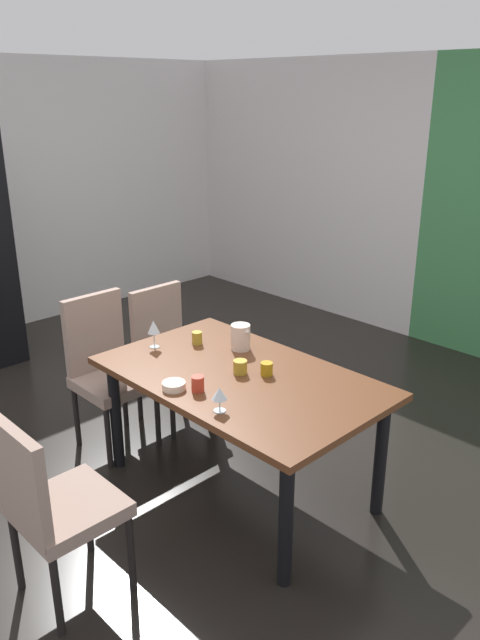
{
  "coord_description": "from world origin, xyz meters",
  "views": [
    {
      "loc": [
        2.96,
        -2.38,
        2.25
      ],
      "look_at": [
        0.28,
        0.23,
        0.85
      ],
      "focal_mm": 35.0,
      "sensor_mm": 36.0,
      "label": 1
    }
  ],
  "objects_px": {
    "cup_east": "(197,338)",
    "cup_north": "(198,384)",
    "wine_glass_rear": "(219,394)",
    "cup_west": "(240,367)",
    "chair_left_near": "(106,365)",
    "chair_head_near": "(51,502)",
    "serving_bowl_left": "(174,386)",
    "pitcher_near_window": "(241,337)",
    "dining_table": "(240,388)",
    "chair_left_far": "(168,347)",
    "wine_glass_corner": "(154,328)",
    "cup_front": "(267,369)"
  },
  "relations": [
    {
      "from": "cup_east",
      "to": "cup_north",
      "type": "bearing_deg",
      "value": -40.21
    },
    {
      "from": "wine_glass_rear",
      "to": "cup_west",
      "type": "height_order",
      "value": "wine_glass_rear"
    },
    {
      "from": "cup_west",
      "to": "cup_north",
      "type": "bearing_deg",
      "value": -90.2
    },
    {
      "from": "chair_left_near",
      "to": "cup_north",
      "type": "bearing_deg",
      "value": 87.1
    },
    {
      "from": "cup_east",
      "to": "chair_head_near",
      "type": "bearing_deg",
      "value": -67.68
    },
    {
      "from": "serving_bowl_left",
      "to": "cup_west",
      "type": "bearing_deg",
      "value": 74.47
    },
    {
      "from": "pitcher_near_window",
      "to": "dining_table",
      "type": "bearing_deg",
      "value": -44.73
    },
    {
      "from": "cup_north",
      "to": "chair_head_near",
      "type": "bearing_deg",
      "value": -87.12
    },
    {
      "from": "chair_head_near",
      "to": "pitcher_near_window",
      "type": "distance_m",
      "value": 1.51
    },
    {
      "from": "chair_left_far",
      "to": "chair_head_near",
      "type": "distance_m",
      "value": 1.78
    },
    {
      "from": "chair_left_near",
      "to": "wine_glass_corner",
      "type": "xyz_separation_m",
      "value": [
        0.34,
        0.15,
        0.32
      ]
    },
    {
      "from": "chair_left_far",
      "to": "wine_glass_rear",
      "type": "xyz_separation_m",
      "value": [
        1.22,
        -0.62,
        0.3
      ]
    },
    {
      "from": "chair_head_near",
      "to": "pitcher_near_window",
      "type": "height_order",
      "value": "chair_head_near"
    },
    {
      "from": "dining_table",
      "to": "cup_east",
      "type": "relative_size",
      "value": 20.25
    },
    {
      "from": "cup_east",
      "to": "pitcher_near_window",
      "type": "distance_m",
      "value": 0.29
    },
    {
      "from": "dining_table",
      "to": "pitcher_near_window",
      "type": "xyz_separation_m",
      "value": [
        -0.26,
        0.25,
        0.17
      ]
    },
    {
      "from": "wine_glass_corner",
      "to": "cup_east",
      "type": "distance_m",
      "value": 0.28
    },
    {
      "from": "serving_bowl_left",
      "to": "dining_table",
      "type": "bearing_deg",
      "value": 73.0
    },
    {
      "from": "chair_head_near",
      "to": "cup_east",
      "type": "height_order",
      "value": "chair_head_near"
    },
    {
      "from": "chair_head_near",
      "to": "serving_bowl_left",
      "type": "height_order",
      "value": "chair_head_near"
    },
    {
      "from": "chair_left_near",
      "to": "cup_north",
      "type": "distance_m",
      "value": 1.01
    },
    {
      "from": "wine_glass_corner",
      "to": "cup_west",
      "type": "height_order",
      "value": "wine_glass_corner"
    },
    {
      "from": "cup_west",
      "to": "chair_left_far",
      "type": "bearing_deg",
      "value": 165.99
    },
    {
      "from": "wine_glass_rear",
      "to": "cup_west",
      "type": "bearing_deg",
      "value": 122.51
    },
    {
      "from": "wine_glass_corner",
      "to": "wine_glass_rear",
      "type": "bearing_deg",
      "value": -16.44
    },
    {
      "from": "chair_left_near",
      "to": "cup_east",
      "type": "relative_size",
      "value": 12.75
    },
    {
      "from": "cup_front",
      "to": "dining_table",
      "type": "bearing_deg",
      "value": -136.67
    },
    {
      "from": "dining_table",
      "to": "chair_left_near",
      "type": "height_order",
      "value": "chair_left_near"
    },
    {
      "from": "chair_head_near",
      "to": "cup_east",
      "type": "distance_m",
      "value": 1.45
    },
    {
      "from": "chair_left_far",
      "to": "cup_north",
      "type": "xyz_separation_m",
      "value": [
        0.98,
        -0.56,
        0.25
      ]
    },
    {
      "from": "serving_bowl_left",
      "to": "cup_east",
      "type": "xyz_separation_m",
      "value": [
        -0.39,
        0.5,
        0.02
      ]
    },
    {
      "from": "wine_glass_corner",
      "to": "chair_left_near",
      "type": "bearing_deg",
      "value": -156.97
    },
    {
      "from": "cup_north",
      "to": "cup_east",
      "type": "bearing_deg",
      "value": 139.79
    },
    {
      "from": "cup_front",
      "to": "cup_east",
      "type": "distance_m",
      "value": 0.61
    },
    {
      "from": "chair_left_far",
      "to": "cup_front",
      "type": "relative_size",
      "value": 12.84
    },
    {
      "from": "dining_table",
      "to": "cup_west",
      "type": "height_order",
      "value": "cup_west"
    },
    {
      "from": "cup_east",
      "to": "chair_left_near",
      "type": "bearing_deg",
      "value": -142.8
    },
    {
      "from": "wine_glass_rear",
      "to": "wine_glass_corner",
      "type": "xyz_separation_m",
      "value": [
        -0.88,
        0.26,
        0.04
      ]
    },
    {
      "from": "wine_glass_rear",
      "to": "cup_front",
      "type": "bearing_deg",
      "value": 104.76
    },
    {
      "from": "wine_glass_rear",
      "to": "cup_west",
      "type": "relative_size",
      "value": 1.63
    },
    {
      "from": "chair_head_near",
      "to": "pitcher_near_window",
      "type": "xyz_separation_m",
      "value": [
        -0.29,
        1.45,
        0.29
      ]
    },
    {
      "from": "cup_front",
      "to": "cup_north",
      "type": "xyz_separation_m",
      "value": [
        -0.12,
        -0.4,
        0.01
      ]
    },
    {
      "from": "wine_glass_corner",
      "to": "cup_north",
      "type": "height_order",
      "value": "wine_glass_corner"
    },
    {
      "from": "cup_west",
      "to": "cup_front",
      "type": "relative_size",
      "value": 1.06
    },
    {
      "from": "dining_table",
      "to": "cup_north",
      "type": "relative_size",
      "value": 18.96
    },
    {
      "from": "chair_left_far",
      "to": "serving_bowl_left",
      "type": "bearing_deg",
      "value": 54.02
    },
    {
      "from": "chair_left_near",
      "to": "chair_left_far",
      "type": "bearing_deg",
      "value": 179.39
    },
    {
      "from": "serving_bowl_left",
      "to": "cup_front",
      "type": "height_order",
      "value": "cup_front"
    },
    {
      "from": "serving_bowl_left",
      "to": "cup_front",
      "type": "xyz_separation_m",
      "value": [
        0.22,
        0.48,
        0.02
      ]
    },
    {
      "from": "wine_glass_corner",
      "to": "dining_table",
      "type": "bearing_deg",
      "value": 9.36
    }
  ]
}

